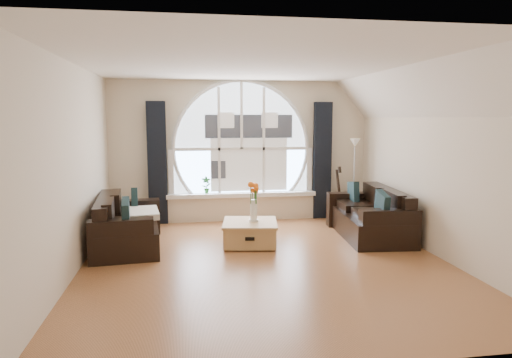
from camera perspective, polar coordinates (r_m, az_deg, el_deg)
name	(u,v)px	position (r m, az deg, el deg)	size (l,w,h in m)	color
ground	(266,262)	(6.41, 1.27, -10.42)	(5.00, 5.50, 0.01)	brown
ceiling	(267,64)	(6.14, 1.35, 14.30)	(5.00, 5.50, 0.01)	silver
wall_back	(241,151)	(8.84, -1.87, 3.52)	(5.00, 0.01, 2.70)	beige
wall_front	(331,203)	(3.49, 9.39, -3.05)	(5.00, 0.01, 2.70)	beige
wall_left	(72,169)	(6.20, -22.09, 1.17)	(0.01, 5.50, 2.70)	beige
wall_right	(437,163)	(7.02, 21.84, 1.88)	(0.01, 5.50, 2.70)	beige
attic_slope	(421,92)	(6.85, 20.07, 10.22)	(0.92, 5.50, 0.72)	silver
arched_window	(241,137)	(8.79, -1.85, 5.29)	(2.60, 0.06, 2.15)	silver
window_sill	(242,195)	(8.84, -1.77, -1.97)	(2.90, 0.22, 0.08)	white
window_frame	(242,137)	(8.76, -1.83, 5.28)	(2.76, 0.08, 2.15)	white
neighbor_house	(249,144)	(8.80, -0.87, 4.48)	(1.70, 0.02, 1.50)	silver
curtain_left	(157,163)	(8.68, -12.30, 1.94)	(0.35, 0.12, 2.30)	black
curtain_right	(322,161)	(9.08, 8.31, 2.28)	(0.35, 0.12, 2.30)	black
sofa_left	(128,222)	(7.31, -15.80, -5.19)	(0.88, 1.76, 0.78)	black
sofa_right	(369,213)	(7.88, 14.00, -4.20)	(0.91, 1.81, 0.81)	black
coffee_chest	(250,232)	(7.21, -0.76, -6.66)	(0.84, 0.84, 0.41)	#A37842
throw_blanket	(140,213)	(7.39, -14.34, -4.21)	(0.55, 0.55, 0.10)	silver
vase_flowers	(254,197)	(7.13, -0.28, -2.27)	(0.24, 0.24, 0.70)	white
floor_lamp	(354,180)	(9.02, 12.20, -0.09)	(0.24, 0.24, 1.60)	#B2B2B2
guitar	(337,193)	(9.07, 10.16, -1.72)	(0.36, 0.24, 1.06)	brown
potted_plant	(206,185)	(8.75, -6.27, -0.75)	(0.17, 0.12, 0.33)	#1E6023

